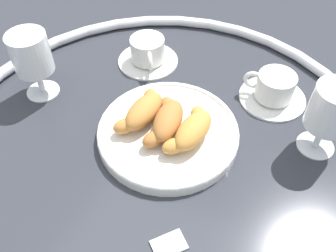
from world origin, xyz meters
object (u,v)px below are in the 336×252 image
at_px(coffee_cup_far, 148,53).
at_px(juice_glass_right, 331,110).
at_px(juice_glass_left, 32,57).
at_px(pastry_plate, 168,132).
at_px(sugar_packet, 169,244).
at_px(croissant_extra, 143,111).
at_px(coffee_cup_near, 274,89).
at_px(croissant_small, 166,121).
at_px(croissant_large, 192,130).

distance_m(coffee_cup_far, juice_glass_right, 0.41).
distance_m(juice_glass_left, juice_glass_right, 0.55).
bearing_deg(pastry_plate, sugar_packet, -151.61).
bearing_deg(juice_glass_left, juice_glass_right, -77.37).
relative_size(pastry_plate, croissant_extra, 1.91).
relative_size(coffee_cup_far, juice_glass_right, 0.97).
bearing_deg(coffee_cup_near, coffee_cup_far, 93.07).
bearing_deg(sugar_packet, croissant_small, 66.84).
height_order(pastry_plate, sugar_packet, pastry_plate).
distance_m(croissant_large, juice_glass_right, 0.23).
distance_m(croissant_large, coffee_cup_far, 0.26).
bearing_deg(croissant_small, croissant_extra, 89.19).
bearing_deg(coffee_cup_near, juice_glass_left, 115.48).
bearing_deg(pastry_plate, coffee_cup_near, -36.18).
bearing_deg(juice_glass_right, pastry_plate, 113.28).
bearing_deg(pastry_plate, croissant_extra, 89.87).
xyz_separation_m(croissant_extra, juice_glass_right, (0.11, -0.30, 0.05)).
xyz_separation_m(croissant_small, juice_glass_right, (0.11, -0.25, 0.05)).
bearing_deg(sugar_packet, croissant_extra, 77.10).
height_order(coffee_cup_near, coffee_cup_far, same).
bearing_deg(juice_glass_right, sugar_packet, 153.38).
bearing_deg(coffee_cup_near, croissant_small, 143.30).
relative_size(croissant_extra, juice_glass_right, 0.98).
height_order(croissant_small, sugar_packet, croissant_small).
relative_size(croissant_extra, sugar_packet, 2.74).
bearing_deg(juice_glass_left, sugar_packet, -113.98).
height_order(croissant_small, coffee_cup_near, croissant_small).
bearing_deg(pastry_plate, croissant_small, 100.57).
relative_size(croissant_large, coffee_cup_far, 1.01).
distance_m(pastry_plate, sugar_packet, 0.21).
height_order(pastry_plate, croissant_large, croissant_large).
height_order(croissant_small, juice_glass_right, juice_glass_right).
bearing_deg(coffee_cup_far, croissant_extra, -152.44).
xyz_separation_m(juice_glass_left, juice_glass_right, (0.12, -0.54, 0.00)).
xyz_separation_m(pastry_plate, coffee_cup_near, (0.19, -0.14, 0.01)).
relative_size(croissant_small, sugar_packet, 2.70).
distance_m(pastry_plate, coffee_cup_far, 0.23).
xyz_separation_m(pastry_plate, croissant_large, (0.00, -0.05, 0.03)).
xyz_separation_m(croissant_large, sugar_packet, (-0.19, -0.05, -0.04)).
relative_size(pastry_plate, croissant_small, 1.94).
xyz_separation_m(croissant_large, coffee_cup_near, (0.19, -0.09, -0.02)).
bearing_deg(sugar_packet, coffee_cup_near, 31.85).
xyz_separation_m(juice_glass_left, sugar_packet, (-0.17, -0.39, -0.09)).
bearing_deg(sugar_packet, juice_glass_right, 11.02).
bearing_deg(coffee_cup_far, croissant_small, -141.23).
xyz_separation_m(croissant_small, sugar_packet, (-0.19, -0.10, -0.04)).
relative_size(pastry_plate, coffee_cup_near, 1.93).
bearing_deg(juice_glass_left, croissant_extra, -86.69).
relative_size(pastry_plate, sugar_packet, 5.24).
height_order(coffee_cup_far, juice_glass_right, juice_glass_right).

